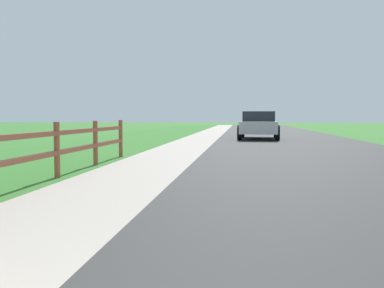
{
  "coord_description": "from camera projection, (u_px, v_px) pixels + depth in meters",
  "views": [
    {
      "loc": [
        1.22,
        -0.66,
        1.16
      ],
      "look_at": [
        0.24,
        7.91,
        0.62
      ],
      "focal_mm": 40.44,
      "sensor_mm": 36.0,
      "label": 1
    }
  ],
  "objects": [
    {
      "name": "curb_concrete",
      "position": [
        176.0,
        135.0,
        27.98
      ],
      "size": [
        6.0,
        66.0,
        0.01
      ],
      "primitive_type": "cube",
      "color": "#AFA296",
      "rests_on": "ground"
    },
    {
      "name": "parked_suv_silver",
      "position": [
        259.0,
        125.0,
        22.63
      ],
      "size": [
        2.24,
        4.54,
        1.44
      ],
      "color": "#B7BABF",
      "rests_on": "ground"
    },
    {
      "name": "road_asphalt",
      "position": [
        278.0,
        135.0,
        27.24
      ],
      "size": [
        7.0,
        66.0,
        0.01
      ],
      "primitive_type": "cube",
      "color": "#313131",
      "rests_on": "ground"
    },
    {
      "name": "rail_fence",
      "position": [
        29.0,
        150.0,
        7.07
      ],
      "size": [
        0.11,
        10.92,
        1.07
      ],
      "color": "brown",
      "rests_on": "ground"
    },
    {
      "name": "ground_plane",
      "position": [
        221.0,
        136.0,
        25.65
      ],
      "size": [
        120.0,
        120.0,
        0.0
      ],
      "primitive_type": "plane",
      "color": "#35742B"
    },
    {
      "name": "grass_verge",
      "position": [
        153.0,
        134.0,
        28.15
      ],
      "size": [
        5.0,
        66.0,
        0.0
      ],
      "primitive_type": "cube",
      "color": "#35742B",
      "rests_on": "ground"
    }
  ]
}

